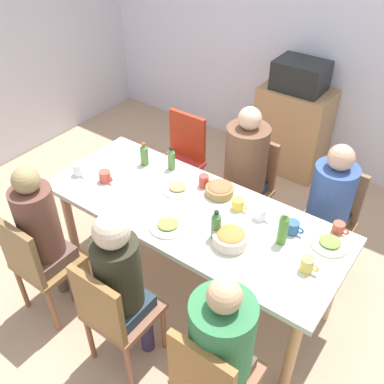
{
  "coord_description": "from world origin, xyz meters",
  "views": [
    {
      "loc": [
        1.33,
        -1.83,
        2.7
      ],
      "look_at": [
        0.0,
        0.0,
        0.93
      ],
      "focal_mm": 40.65,
      "sensor_mm": 36.0,
      "label": 1
    }
  ],
  "objects_px": {
    "bowl_1": "(220,190)",
    "cup_3": "(105,176)",
    "chair_4": "(38,261)",
    "chair_5": "(181,156)",
    "plate_1": "(168,225)",
    "chair_0": "(114,313)",
    "person_3": "(329,202)",
    "dining_table": "(192,219)",
    "plate_2": "(178,188)",
    "cup_0": "(260,214)",
    "cup_5": "(293,227)",
    "bottle_1": "(283,229)",
    "person_1": "(222,343)",
    "person_4": "(43,231)",
    "cup_7": "(78,169)",
    "side_cabinet": "(292,130)",
    "person_0": "(120,279)",
    "plate_0": "(330,243)",
    "chair_2": "(248,184)",
    "bowl_0": "(230,237)",
    "person_2": "(245,165)",
    "cup_4": "(204,181)",
    "chair_1": "(211,379)",
    "bottle_3": "(171,159)",
    "chair_3": "(329,216)",
    "cup_6": "(338,229)",
    "cup_1": "(238,204)",
    "microwave": "(301,75)",
    "cup_2": "(307,265)",
    "bottle_0": "(144,154)",
    "bottle_2": "(216,225)"
  },
  "relations": [
    {
      "from": "plate_1",
      "to": "cup_5",
      "type": "distance_m",
      "value": 0.8
    },
    {
      "from": "chair_5",
      "to": "plate_1",
      "type": "height_order",
      "value": "chair_5"
    },
    {
      "from": "cup_1",
      "to": "bottle_1",
      "type": "bearing_deg",
      "value": -17.06
    },
    {
      "from": "person_0",
      "to": "plate_0",
      "type": "relative_size",
      "value": 5.06
    },
    {
      "from": "dining_table",
      "to": "plate_2",
      "type": "height_order",
      "value": "plate_2"
    },
    {
      "from": "microwave",
      "to": "person_1",
      "type": "bearing_deg",
      "value": -72.25
    },
    {
      "from": "cup_2",
      "to": "bottle_1",
      "type": "height_order",
      "value": "bottle_1"
    },
    {
      "from": "person_2",
      "to": "cup_3",
      "type": "bearing_deg",
      "value": -130.52
    },
    {
      "from": "plate_1",
      "to": "bowl_1",
      "type": "height_order",
      "value": "bowl_1"
    },
    {
      "from": "bottle_2",
      "to": "cup_6",
      "type": "bearing_deg",
      "value": 38.11
    },
    {
      "from": "chair_3",
      "to": "person_4",
      "type": "height_order",
      "value": "person_4"
    },
    {
      "from": "plate_0",
      "to": "cup_0",
      "type": "height_order",
      "value": "cup_0"
    },
    {
      "from": "cup_7",
      "to": "side_cabinet",
      "type": "xyz_separation_m",
      "value": [
        0.79,
        2.12,
        -0.38
      ]
    },
    {
      "from": "cup_5",
      "to": "bottle_1",
      "type": "xyz_separation_m",
      "value": [
        -0.02,
        -0.12,
        0.07
      ]
    },
    {
      "from": "person_1",
      "to": "cup_5",
      "type": "relative_size",
      "value": 10.04
    },
    {
      "from": "bowl_1",
      "to": "cup_7",
      "type": "xyz_separation_m",
      "value": [
        -0.99,
        -0.43,
        0.01
      ]
    },
    {
      "from": "chair_0",
      "to": "bottle_3",
      "type": "height_order",
      "value": "bottle_3"
    },
    {
      "from": "dining_table",
      "to": "plate_1",
      "type": "bearing_deg",
      "value": -95.77
    },
    {
      "from": "chair_3",
      "to": "bowl_0",
      "type": "relative_size",
      "value": 4.02
    },
    {
      "from": "cup_3",
      "to": "dining_table",
      "type": "bearing_deg",
      "value": 9.17
    },
    {
      "from": "bowl_1",
      "to": "chair_4",
      "type": "bearing_deg",
      "value": -126.0
    },
    {
      "from": "person_0",
      "to": "cup_3",
      "type": "distance_m",
      "value": 0.93
    },
    {
      "from": "chair_4",
      "to": "bowl_1",
      "type": "height_order",
      "value": "chair_4"
    },
    {
      "from": "chair_4",
      "to": "cup_0",
      "type": "height_order",
      "value": "chair_4"
    },
    {
      "from": "person_1",
      "to": "person_4",
      "type": "xyz_separation_m",
      "value": [
        -1.42,
        0.0,
        -0.0
      ]
    },
    {
      "from": "person_2",
      "to": "bottle_1",
      "type": "bearing_deg",
      "value": -45.39
    },
    {
      "from": "bottle_1",
      "to": "plate_0",
      "type": "bearing_deg",
      "value": 31.79
    },
    {
      "from": "bowl_0",
      "to": "bowl_1",
      "type": "relative_size",
      "value": 1.1
    },
    {
      "from": "chair_1",
      "to": "plate_2",
      "type": "distance_m",
      "value": 1.33
    },
    {
      "from": "person_3",
      "to": "bowl_1",
      "type": "bearing_deg",
      "value": -144.69
    },
    {
      "from": "plate_2",
      "to": "chair_4",
      "type": "bearing_deg",
      "value": -118.24
    },
    {
      "from": "dining_table",
      "to": "chair_1",
      "type": "xyz_separation_m",
      "value": [
        0.71,
        -0.8,
        -0.18
      ]
    },
    {
      "from": "bottle_0",
      "to": "microwave",
      "type": "xyz_separation_m",
      "value": [
        0.48,
        1.72,
        0.17
      ]
    },
    {
      "from": "chair_0",
      "to": "plate_0",
      "type": "distance_m",
      "value": 1.39
    },
    {
      "from": "dining_table",
      "to": "microwave",
      "type": "xyz_separation_m",
      "value": [
        -0.14,
        1.95,
        0.35
      ]
    },
    {
      "from": "plate_2",
      "to": "cup_1",
      "type": "bearing_deg",
      "value": 8.83
    },
    {
      "from": "chair_3",
      "to": "cup_6",
      "type": "distance_m",
      "value": 0.58
    },
    {
      "from": "chair_2",
      "to": "person_3",
      "type": "xyz_separation_m",
      "value": [
        0.71,
        -0.09,
        0.2
      ]
    },
    {
      "from": "person_2",
      "to": "cup_4",
      "type": "distance_m",
      "value": 0.46
    },
    {
      "from": "bottle_2",
      "to": "person_0",
      "type": "bearing_deg",
      "value": -115.75
    },
    {
      "from": "cup_4",
      "to": "microwave",
      "type": "relative_size",
      "value": 0.23
    },
    {
      "from": "chair_0",
      "to": "person_3",
      "type": "xyz_separation_m",
      "value": [
        0.71,
        1.52,
        0.2
      ]
    },
    {
      "from": "dining_table",
      "to": "plate_0",
      "type": "height_order",
      "value": "plate_0"
    },
    {
      "from": "cup_1",
      "to": "bottle_1",
      "type": "height_order",
      "value": "bottle_1"
    },
    {
      "from": "dining_table",
      "to": "bottle_3",
      "type": "xyz_separation_m",
      "value": [
        -0.41,
        0.3,
        0.17
      ]
    },
    {
      "from": "bowl_1",
      "to": "cup_3",
      "type": "distance_m",
      "value": 0.85
    },
    {
      "from": "person_2",
      "to": "microwave",
      "type": "relative_size",
      "value": 2.6
    },
    {
      "from": "chair_2",
      "to": "bowl_0",
      "type": "distance_m",
      "value": 1.05
    },
    {
      "from": "microwave",
      "to": "bowl_1",
      "type": "bearing_deg",
      "value": -83.22
    },
    {
      "from": "person_3",
      "to": "bottle_1",
      "type": "xyz_separation_m",
      "value": [
        -0.07,
        -0.64,
        0.18
      ]
    }
  ]
}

